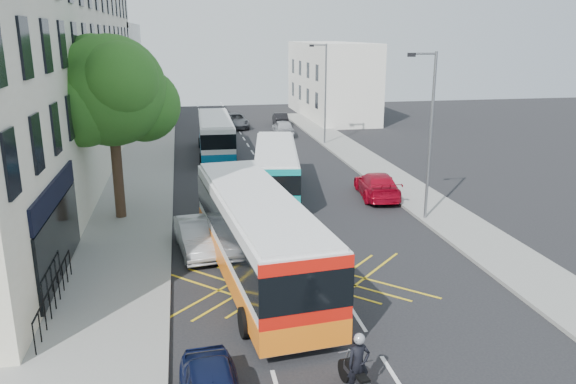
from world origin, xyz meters
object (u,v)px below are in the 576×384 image
lamp_near (429,128)px  motorbike (358,368)px  red_hatchback (377,185)px  distant_car_silver (283,128)px  bus_far (216,135)px  distant_car_grey (235,121)px  street_tree (110,92)px  bus_near (257,236)px  lamp_far (324,89)px  distant_car_dark (280,119)px  parked_car_silver (197,236)px  bus_mid (276,169)px

lamp_near → motorbike: (-7.46, -12.86, -3.76)m
red_hatchback → distant_car_silver: 20.67m
bus_far → distant_car_grey: bearing=79.2°
street_tree → motorbike: size_ratio=4.29×
bus_near → bus_far: bus_near is taller
bus_far → distant_car_grey: 12.64m
distant_car_silver → bus_near: bearing=79.3°
lamp_near → lamp_far: (0.00, 20.00, 0.00)m
red_hatchback → distant_car_dark: (-0.83, 26.72, -0.09)m
bus_near → red_hatchback: (8.12, 9.74, -1.03)m
lamp_far → parked_car_silver: size_ratio=1.87×
lamp_far → distant_car_dark: size_ratio=2.14×
parked_car_silver → distant_car_dark: parked_car_silver is taller
bus_mid → distant_car_silver: size_ratio=2.46×
lamp_far → distant_car_grey: size_ratio=1.60×
bus_near → bus_far: bearing=84.4°
bus_near → parked_car_silver: (-2.12, 3.25, -1.04)m
parked_car_silver → bus_near: bearing=-64.3°
lamp_far → distant_car_silver: (-2.53, 4.99, -3.91)m
street_tree → bus_far: bearing=69.0°
bus_mid → distant_car_grey: bus_mid is taller
bus_near → lamp_far: bearing=64.8°
lamp_far → bus_near: (-8.98, -25.34, -2.88)m
lamp_near → bus_mid: size_ratio=0.78×
bus_near → distant_car_silver: 31.03m
bus_near → bus_mid: bearing=71.3°
motorbike → parked_car_silver: size_ratio=0.48×
lamp_far → bus_mid: lamp_far is taller
lamp_near → motorbike: lamp_near is taller
red_hatchback → bus_near: bearing=57.7°
lamp_far → parked_car_silver: lamp_far is taller
lamp_far → distant_car_silver: size_ratio=1.92×
street_tree → distant_car_grey: street_tree is taller
lamp_near → distant_car_grey: bearing=102.0°
bus_near → distant_car_dark: (7.28, 36.46, -1.12)m
bus_near → bus_mid: 11.62m
distant_car_grey → distant_car_dark: (4.70, 1.04, -0.08)m
lamp_far → distant_car_grey: (-6.39, 10.08, -3.92)m
bus_near → distant_car_silver: bus_near is taller
parked_car_silver → distant_car_grey: (4.71, 32.16, -0.01)m
parked_car_silver → distant_car_silver: (8.56, 27.08, 0.01)m
lamp_far → distant_car_dark: 11.94m
lamp_far → distant_car_grey: lamp_far is taller
street_tree → distant_car_dark: size_ratio=2.35×
distant_car_silver → bus_far: bearing=49.5°
bus_near → distant_car_dark: bus_near is taller
distant_car_grey → distant_car_dark: 4.81m
bus_far → distant_car_dark: size_ratio=2.77×
bus_far → distant_car_silver: bearing=49.5°
motorbike → red_hatchback: bearing=60.0°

